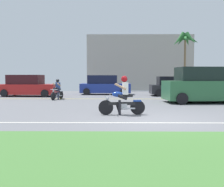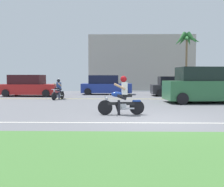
% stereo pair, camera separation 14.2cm
% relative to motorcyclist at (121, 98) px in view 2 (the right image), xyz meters
% --- Properties ---
extents(ground, '(56.00, 30.00, 0.04)m').
position_rel_motorcyclist_xyz_m(ground, '(1.16, 1.74, -0.67)').
color(ground, slate).
extents(grass_median, '(56.00, 3.80, 0.06)m').
position_rel_motorcyclist_xyz_m(grass_median, '(1.16, -5.36, -0.62)').
color(grass_median, '#477A38').
rests_on(grass_median, ground).
extents(lane_line_near, '(50.40, 0.12, 0.01)m').
position_rel_motorcyclist_xyz_m(lane_line_near, '(1.16, -1.82, -0.65)').
color(lane_line_near, silver).
rests_on(lane_line_near, ground).
extents(lane_line_far, '(50.40, 0.12, 0.01)m').
position_rel_motorcyclist_xyz_m(lane_line_far, '(1.16, 7.38, -0.65)').
color(lane_line_far, yellow).
rests_on(lane_line_far, ground).
extents(motorcyclist, '(1.85, 0.60, 1.55)m').
position_rel_motorcyclist_xyz_m(motorcyclist, '(0.00, 0.00, 0.00)').
color(motorcyclist, black).
rests_on(motorcyclist, ground).
extents(suv_nearby, '(4.90, 2.51, 2.06)m').
position_rel_motorcyclist_xyz_m(suv_nearby, '(4.97, 4.94, 0.34)').
color(suv_nearby, '#2D663D').
rests_on(suv_nearby, ground).
extents(parked_car_0, '(4.37, 2.22, 1.64)m').
position_rel_motorcyclist_xyz_m(parked_car_0, '(-7.01, 9.80, 0.11)').
color(parked_car_0, '#AD1E1E').
rests_on(parked_car_0, ground).
extents(parked_car_1, '(4.25, 1.95, 1.62)m').
position_rel_motorcyclist_xyz_m(parked_car_1, '(-1.16, 11.88, 0.10)').
color(parked_car_1, navy).
rests_on(parked_car_1, ground).
extents(parked_car_2, '(3.95, 1.93, 1.52)m').
position_rel_motorcyclist_xyz_m(parked_car_2, '(4.39, 10.34, 0.06)').
color(parked_car_2, '#232328').
rests_on(parked_car_2, ground).
extents(palm_tree_0, '(2.51, 2.53, 5.50)m').
position_rel_motorcyclist_xyz_m(palm_tree_0, '(5.99, 13.56, 4.04)').
color(palm_tree_0, brown).
rests_on(palm_tree_0, ground).
extents(motorcyclist_distant, '(0.62, 1.58, 1.35)m').
position_rel_motorcyclist_xyz_m(motorcyclist_distant, '(-4.12, 6.96, -0.08)').
color(motorcyclist_distant, black).
rests_on(motorcyclist_distant, ground).
extents(building_far, '(11.40, 4.00, 5.98)m').
position_rel_motorcyclist_xyz_m(building_far, '(2.39, 19.74, 2.34)').
color(building_far, '#A8A399').
rests_on(building_far, ground).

